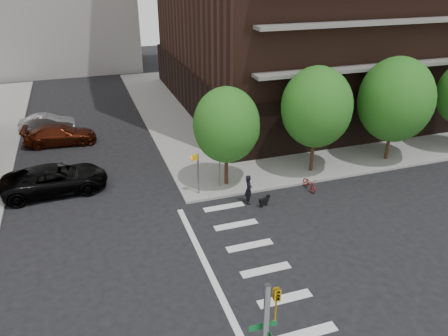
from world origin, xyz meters
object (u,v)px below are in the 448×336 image
object	(u,v)px
scooter	(309,184)
parked_car_black	(55,179)
dog_walker	(249,189)
parked_car_silver	(47,123)
parked_car_maroon	(60,135)

from	to	relation	value
scooter	parked_car_black	bearing A→B (deg)	163.01
parked_car_black	dog_walker	bearing A→B (deg)	-117.43
parked_car_silver	parked_car_black	bearing A→B (deg)	-174.07
dog_walker	parked_car_silver	bearing A→B (deg)	44.18
parked_car_silver	scooter	bearing A→B (deg)	-133.87
parked_car_maroon	dog_walker	world-z (taller)	dog_walker
parked_car_black	parked_car_maroon	size ratio (longest dim) A/B	1.15
scooter	dog_walker	xyz separation A→B (m)	(-4.19, -0.35, 0.50)
parked_car_black	scooter	bearing A→B (deg)	-109.64
parked_car_maroon	parked_car_black	bearing A→B (deg)	-176.86
parked_car_black	parked_car_maroon	world-z (taller)	parked_car_black
parked_car_maroon	parked_car_silver	xyz separation A→B (m)	(-1.03, 3.35, -0.06)
parked_car_black	scooter	size ratio (longest dim) A/B	4.04
parked_car_black	scooter	world-z (taller)	parked_car_black
parked_car_black	parked_car_maroon	bearing A→B (deg)	-3.83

